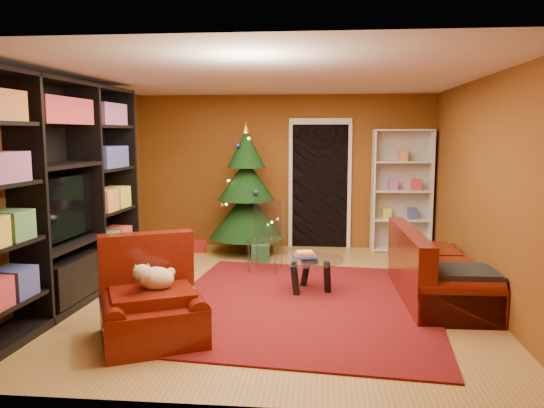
# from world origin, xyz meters

# --- Properties ---
(floor) EXTENTS (5.00, 5.50, 0.05)m
(floor) POSITION_xyz_m (0.00, 0.00, -0.03)
(floor) COLOR olive
(floor) RESTS_ON ground
(ceiling) EXTENTS (5.00, 5.50, 0.05)m
(ceiling) POSITION_xyz_m (0.00, 0.00, 2.62)
(ceiling) COLOR silver
(ceiling) RESTS_ON wall_back
(wall_back) EXTENTS (5.00, 0.05, 2.60)m
(wall_back) POSITION_xyz_m (0.00, 2.77, 1.30)
(wall_back) COLOR brown
(wall_back) RESTS_ON ground
(wall_left) EXTENTS (0.05, 5.50, 2.60)m
(wall_left) POSITION_xyz_m (-2.52, 0.00, 1.30)
(wall_left) COLOR brown
(wall_left) RESTS_ON ground
(wall_right) EXTENTS (0.05, 5.50, 2.60)m
(wall_right) POSITION_xyz_m (2.52, 0.00, 1.30)
(wall_right) COLOR brown
(wall_right) RESTS_ON ground
(doorway) EXTENTS (1.06, 0.60, 2.16)m
(doorway) POSITION_xyz_m (0.60, 2.73, 1.05)
(doorway) COLOR black
(doorway) RESTS_ON floor
(rug) EXTENTS (3.32, 3.77, 0.02)m
(rug) POSITION_xyz_m (0.43, -0.40, 0.01)
(rug) COLOR maroon
(rug) RESTS_ON floor
(media_unit) EXTENTS (0.67, 3.32, 2.53)m
(media_unit) POSITION_xyz_m (-2.27, -0.72, 1.27)
(media_unit) COLOR black
(media_unit) RESTS_ON floor
(christmas_tree) EXTENTS (1.28, 1.28, 2.16)m
(christmas_tree) POSITION_xyz_m (-0.58, 2.15, 1.05)
(christmas_tree) COLOR black
(christmas_tree) RESTS_ON floor
(gift_box_teal) EXTENTS (0.37, 0.37, 0.29)m
(gift_box_teal) POSITION_xyz_m (-1.62, 1.55, 0.15)
(gift_box_teal) COLOR #217979
(gift_box_teal) RESTS_ON floor
(gift_box_green) EXTENTS (0.28, 0.28, 0.27)m
(gift_box_green) POSITION_xyz_m (-0.29, 1.60, 0.13)
(gift_box_green) COLOR #215A34
(gift_box_green) RESTS_ON floor
(gift_box_red) EXTENTS (0.26, 0.26, 0.20)m
(gift_box_red) POSITION_xyz_m (-1.38, 2.19, 0.10)
(gift_box_red) COLOR maroon
(gift_box_red) RESTS_ON floor
(white_bookshelf) EXTENTS (0.97, 0.39, 2.07)m
(white_bookshelf) POSITION_xyz_m (1.95, 2.57, 1.01)
(white_bookshelf) COLOR white
(white_bookshelf) RESTS_ON floor
(armchair) EXTENTS (1.34, 1.34, 0.79)m
(armchair) POSITION_xyz_m (-0.94, -1.62, 0.39)
(armchair) COLOR #4B0E07
(armchair) RESTS_ON rug
(dog) EXTENTS (0.49, 0.44, 0.26)m
(dog) POSITION_xyz_m (-0.92, -1.55, 0.59)
(dog) COLOR beige
(dog) RESTS_ON armchair
(sofa) EXTENTS (0.93, 1.98, 0.84)m
(sofa) POSITION_xyz_m (2.02, -0.07, 0.42)
(sofa) COLOR #4B0E07
(sofa) RESTS_ON rug
(coffee_table) EXTENTS (1.00, 1.00, 0.52)m
(coffee_table) POSITION_xyz_m (0.49, 0.07, 0.22)
(coffee_table) COLOR gray
(coffee_table) RESTS_ON rug
(acrylic_chair) EXTENTS (0.54, 0.58, 0.91)m
(acrylic_chair) POSITION_xyz_m (-0.15, 1.00, 0.45)
(acrylic_chair) COLOR #66605B
(acrylic_chair) RESTS_ON rug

